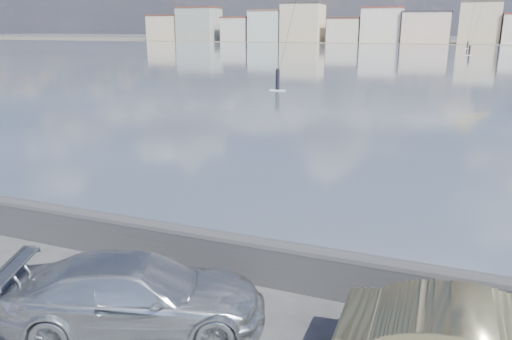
{
  "coord_description": "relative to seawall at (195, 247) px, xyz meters",
  "views": [
    {
      "loc": [
        5.2,
        -6.64,
        5.48
      ],
      "look_at": [
        1.0,
        4.0,
        2.2
      ],
      "focal_mm": 35.0,
      "sensor_mm": 36.0,
      "label": 1
    }
  ],
  "objects": [
    {
      "name": "ground",
      "position": [
        0.0,
        -2.7,
        -0.58
      ],
      "size": [
        700.0,
        700.0,
        0.0
      ],
      "primitive_type": "plane",
      "color": "#333335",
      "rests_on": "ground"
    },
    {
      "name": "far_shore_strip",
      "position": [
        0.0,
        197.3,
        -0.57
      ],
      "size": [
        500.0,
        60.0,
        0.0
      ],
      "primitive_type": "cube",
      "color": "#4C473D",
      "rests_on": "ground"
    },
    {
      "name": "car_silver",
      "position": [
        0.1,
        -2.44,
        0.11
      ],
      "size": [
        5.15,
        3.6,
        1.38
      ],
      "primitive_type": "imported",
      "rotation": [
        0.0,
        0.0,
        1.96
      ],
      "color": "silver",
      "rests_on": "ground"
    },
    {
      "name": "seawall",
      "position": [
        0.0,
        0.0,
        0.0
      ],
      "size": [
        400.0,
        0.36,
        1.08
      ],
      "color": "#28282B",
      "rests_on": "ground"
    },
    {
      "name": "bay_water",
      "position": [
        0.0,
        88.8,
        -0.58
      ],
      "size": [
        500.0,
        177.0,
        0.0
      ],
      "primitive_type": "cube",
      "color": "#34404E",
      "rests_on": "ground"
    },
    {
      "name": "far_buildings",
      "position": [
        1.31,
        183.3,
        5.44
      ],
      "size": [
        240.79,
        13.26,
        14.6
      ],
      "color": "beige",
      "rests_on": "ground"
    }
  ]
}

